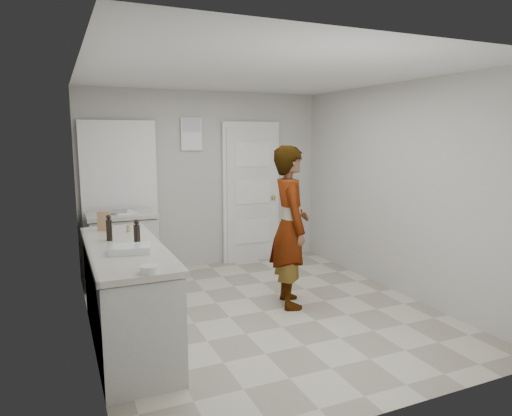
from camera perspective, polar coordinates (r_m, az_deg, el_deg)
name	(u,v)px	position (r m, az deg, el deg)	size (l,w,h in m)	color
ground	(263,311)	(5.07, 0.92, -12.78)	(4.00, 4.00, 0.00)	gray
room_shell	(195,196)	(6.53, -7.63, 1.43)	(4.00, 4.00, 4.00)	#B2AFA8
main_counter	(127,299)	(4.36, -15.81, -10.89)	(0.64, 1.96, 0.93)	silver
side_counter	(123,252)	(6.05, -16.30, -5.25)	(0.84, 0.61, 0.93)	silver
person	(290,227)	(5.04, 4.28, -2.36)	(0.65, 0.43, 1.78)	silver
cake_mix_box	(104,221)	(4.90, -18.49, -1.55)	(0.12, 0.06, 0.20)	#9C754E
spice_jar	(129,228)	(4.77, -15.61, -2.46)	(0.05, 0.05, 0.07)	tan
oil_cruet_a	(137,232)	(4.22, -14.67, -2.96)	(0.06, 0.06, 0.23)	black
oil_cruet_b	(109,228)	(4.42, -17.89, -2.42)	(0.05, 0.05, 0.24)	black
baking_dish	(130,249)	(3.95, -15.45, -5.00)	(0.38, 0.30, 0.06)	silver
egg_bowl	(149,269)	(3.36, -13.21, -7.46)	(0.13, 0.13, 0.05)	silver
papers	(124,212)	(5.95, -16.16, -0.54)	(0.24, 0.31, 0.01)	white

